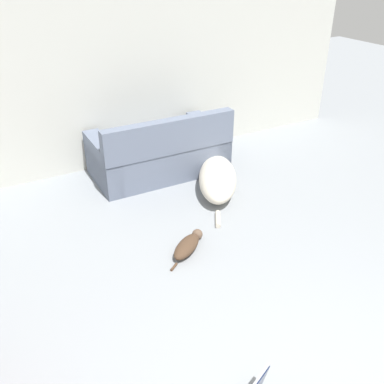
{
  "coord_description": "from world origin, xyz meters",
  "views": [
    {
      "loc": [
        -1.32,
        -0.49,
        2.5
      ],
      "look_at": [
        0.28,
        2.39,
        0.62
      ],
      "focal_mm": 40.0,
      "sensor_mm": 36.0,
      "label": 1
    }
  ],
  "objects": [
    {
      "name": "couch",
      "position": [
        0.69,
        3.97,
        0.27
      ],
      "size": [
        1.65,
        0.89,
        0.82
      ],
      "rotation": [
        0.0,
        0.0,
        3.13
      ],
      "color": "slate",
      "rests_on": "ground_plane"
    },
    {
      "name": "wall_back",
      "position": [
        0.0,
        4.54,
        1.35
      ],
      "size": [
        7.77,
        0.06,
        2.7
      ],
      "color": "beige",
      "rests_on": "ground_plane"
    },
    {
      "name": "cat",
      "position": [
        0.22,
        2.37,
        0.06
      ],
      "size": [
        0.53,
        0.4,
        0.13
      ],
      "rotation": [
        0.0,
        0.0,
        0.62
      ],
      "color": "#473323",
      "rests_on": "ground_plane"
    },
    {
      "name": "dog",
      "position": [
        1.13,
        3.32,
        0.16
      ],
      "size": [
        0.99,
        1.44,
        0.31
      ],
      "rotation": [
        0.0,
        0.0,
        1.03
      ],
      "color": "beige",
      "rests_on": "ground_plane"
    }
  ]
}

